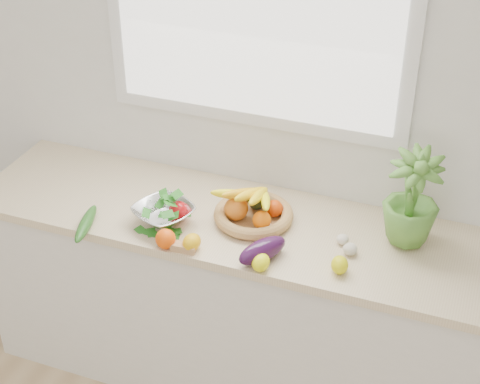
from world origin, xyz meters
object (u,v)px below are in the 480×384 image
at_px(apple, 178,210).
at_px(colander_with_spinach, 163,210).
at_px(fruit_basket, 253,210).
at_px(potted_herb, 412,197).
at_px(eggplant, 262,250).
at_px(cucumber, 86,224).

xyz_separation_m(apple, colander_with_spinach, (-0.04, -0.05, 0.02)).
bearing_deg(fruit_basket, potted_herb, 6.08).
relative_size(eggplant, colander_with_spinach, 0.72).
bearing_deg(cucumber, apple, 31.45).
height_order(cucumber, fruit_basket, fruit_basket).
xyz_separation_m(cucumber, colander_with_spinach, (0.28, 0.15, 0.04)).
bearing_deg(potted_herb, apple, -169.87).
height_order(cucumber, potted_herb, potted_herb).
bearing_deg(apple, eggplant, -18.44).
bearing_deg(eggplant, potted_herb, 31.29).
distance_m(potted_herb, fruit_basket, 0.65).
xyz_separation_m(apple, potted_herb, (0.91, 0.16, 0.18)).
distance_m(fruit_basket, colander_with_spinach, 0.37).
distance_m(apple, colander_with_spinach, 0.07).
height_order(eggplant, cucumber, eggplant).
bearing_deg(colander_with_spinach, fruit_basket, 23.42).
distance_m(cucumber, fruit_basket, 0.68).
height_order(potted_herb, colander_with_spinach, potted_herb).
relative_size(eggplant, fruit_basket, 0.53).
bearing_deg(colander_with_spinach, eggplant, -11.07).
distance_m(apple, potted_herb, 0.94).
bearing_deg(colander_with_spinach, potted_herb, 12.48).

